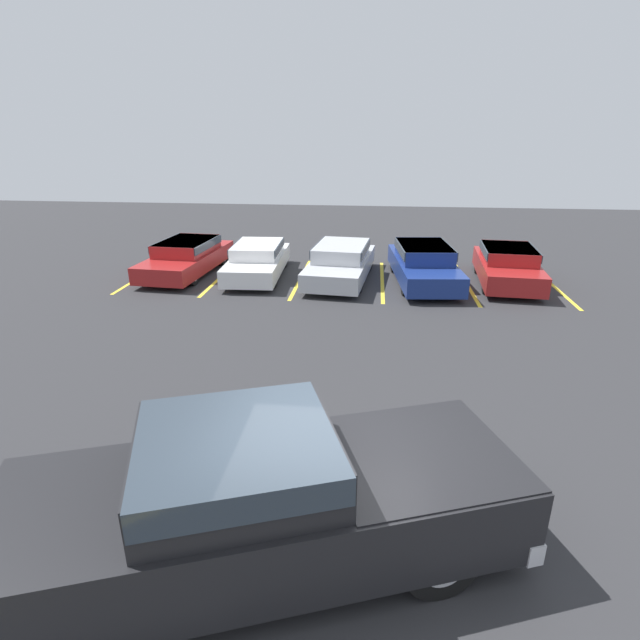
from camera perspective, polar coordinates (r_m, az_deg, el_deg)
name	(u,v)px	position (r m, az deg, el deg)	size (l,w,h in m)	color
ground_plane	(333,535)	(6.93, 1.48, -23.33)	(60.00, 60.00, 0.00)	#2D2D30
stall_stripe_a	(146,274)	(19.13, -19.31, 5.03)	(0.12, 4.98, 0.01)	yellow
stall_stripe_b	(222,276)	(18.12, -11.14, 4.97)	(0.12, 4.98, 0.01)	yellow
stall_stripe_c	(301,278)	(17.50, -2.21, 4.80)	(0.12, 4.98, 0.01)	yellow
stall_stripe_d	(382,281)	(17.33, 7.12, 4.49)	(0.12, 4.98, 0.01)	yellow
stall_stripe_e	(466,283)	(17.62, 16.38, 4.06)	(0.12, 4.98, 0.01)	yellow
stall_stripe_f	(553,286)	(18.34, 25.12, 3.57)	(0.12, 4.98, 0.01)	yellow
pickup_truck	(268,498)	(6.07, -6.00, -19.56)	(6.27, 3.96, 1.80)	black
parked_sedan_a	(187,256)	(18.63, -14.96, 7.12)	(2.17, 4.85, 1.19)	maroon
parked_sedan_b	(258,259)	(17.79, -7.14, 6.96)	(1.91, 4.49, 1.15)	silver
parked_sedan_c	(341,261)	(17.22, 2.41, 6.78)	(2.30, 4.88, 1.22)	#B7BABF
parked_sedan_d	(423,262)	(17.20, 11.74, 6.45)	(2.26, 4.91, 1.29)	navy
parked_sedan_e	(507,264)	(17.85, 20.64, 5.96)	(2.13, 4.41, 1.23)	maroon
wheel_stop_curb	(427,260)	(20.24, 12.14, 6.75)	(1.94, 0.20, 0.14)	#B7B2A8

